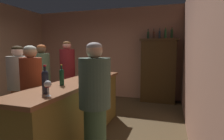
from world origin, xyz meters
TOP-DOWN VIEW (x-y plane):
  - floor at (0.00, 0.00)m, footprint 7.52×7.52m
  - wall_back at (0.00, 2.95)m, footprint 4.95×0.12m
  - wall_right at (2.48, 0.00)m, footprint 0.12×5.90m
  - bar_counter at (0.66, -0.14)m, footprint 0.59×2.74m
  - display_cabinet at (1.75, 2.65)m, footprint 1.04×0.42m
  - wine_bottle_riesling at (0.83, -0.13)m, footprint 0.06×0.06m
  - wine_bottle_rose at (0.60, 0.63)m, footprint 0.08×0.08m
  - wine_bottle_malbec at (0.63, -0.53)m, footprint 0.06×0.06m
  - wine_bottle_pinot at (0.82, 0.11)m, footprint 0.07×0.07m
  - wine_bottle_syrah at (0.74, -1.03)m, footprint 0.08×0.08m
  - wine_glass_front at (0.63, 0.89)m, footprint 0.07×0.07m
  - wine_glass_mid at (0.84, -1.12)m, footprint 0.08×0.08m
  - flower_arrangement at (0.75, 0.58)m, footprint 0.16×0.15m
  - cheese_plate at (0.80, 0.88)m, footprint 0.14×0.14m
  - display_bottle_left at (1.44, 2.65)m, footprint 0.06×0.06m
  - display_bottle_midleft at (1.60, 2.65)m, footprint 0.06×0.06m
  - display_bottle_center at (1.76, 2.65)m, footprint 0.06×0.06m
  - display_bottle_midright at (1.92, 2.65)m, footprint 0.06×0.06m
  - display_bottle_right at (2.09, 2.65)m, footprint 0.07×0.07m
  - patron_tall at (-0.52, 0.49)m, footprint 0.33×0.33m
  - patron_near_entrance at (-0.50, -0.18)m, footprint 0.39×0.39m
  - patron_by_cabinet at (-0.16, 0.90)m, footprint 0.34×0.34m
  - patron_in_grey at (0.05, -0.47)m, footprint 0.33×0.33m
  - bartender at (1.25, -0.80)m, footprint 0.38×0.38m

SIDE VIEW (x-z plane):
  - floor at x=0.00m, z-range 0.00..0.00m
  - bar_counter at x=0.66m, z-range 0.00..1.01m
  - patron_near_entrance at x=-0.50m, z-range 0.07..1.65m
  - bartender at x=1.25m, z-range 0.07..1.66m
  - patron_in_grey at x=0.05m, z-range 0.08..1.66m
  - patron_tall at x=-0.52m, z-range 0.09..1.71m
  - patron_by_cabinet at x=-0.16m, z-range 0.09..1.79m
  - display_cabinet at x=1.75m, z-range 0.04..1.87m
  - cheese_plate at x=0.80m, z-range 1.00..1.01m
  - wine_glass_front at x=0.63m, z-range 1.03..1.17m
  - wine_bottle_riesling at x=0.83m, z-range 0.98..1.27m
  - wine_glass_mid at x=0.84m, z-range 1.04..1.21m
  - wine_bottle_malbec at x=0.63m, z-range 0.98..1.28m
  - wine_bottle_pinot at x=0.82m, z-range 0.99..1.28m
  - wine_bottle_rose at x=0.60m, z-range 0.99..1.31m
  - wine_bottle_syrah at x=0.74m, z-range 0.99..1.32m
  - flower_arrangement at x=0.75m, z-range 0.97..1.37m
  - wall_back at x=0.00m, z-range 0.00..2.81m
  - wall_right at x=2.48m, z-range 0.00..2.81m
  - display_bottle_midleft at x=1.60m, z-range 1.81..2.09m
  - display_bottle_left at x=1.44m, z-range 1.81..2.09m
  - display_bottle_center at x=1.76m, z-range 1.81..2.10m
  - display_bottle_right at x=2.09m, z-range 1.81..2.13m
  - display_bottle_midright at x=1.92m, z-range 1.81..2.13m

